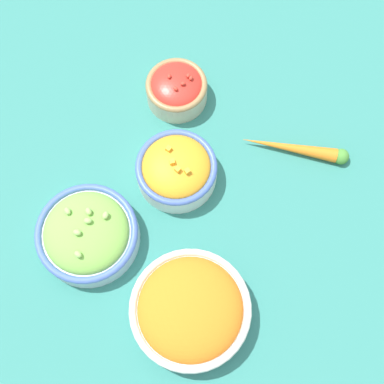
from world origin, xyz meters
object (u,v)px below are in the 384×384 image
Objects in this scene: bowl_squash at (176,169)px; bowl_carrots at (190,310)px; bowl_cherry_tomatoes at (177,88)px; bowl_lettuce at (87,234)px; loose_carrot at (298,149)px.

bowl_squash and bowl_carrots have the same top height.
bowl_carrots reaches higher than bowl_cherry_tomatoes.
bowl_squash is 0.16m from bowl_cherry_tomatoes.
bowl_carrots is at bearing 32.76° from bowl_cherry_tomatoes.
bowl_carrots is (0.03, 0.21, 0.01)m from bowl_lettuce.
bowl_cherry_tomatoes is 0.25m from loose_carrot.
bowl_carrots is at bearing 67.15° from loose_carrot.
bowl_squash is 0.19m from bowl_lettuce.
loose_carrot is at bearing 91.71° from bowl_cherry_tomatoes.
bowl_squash is 1.25× the size of bowl_cherry_tomatoes.
bowl_lettuce is at bearing -96.95° from bowl_carrots.
bowl_squash and bowl_lettuce have the same top height.
bowl_carrots is at bearing 34.88° from bowl_squash.
bowl_carrots is (0.34, 0.22, 0.00)m from bowl_cherry_tomatoes.
bowl_lettuce is 0.91× the size of loose_carrot.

